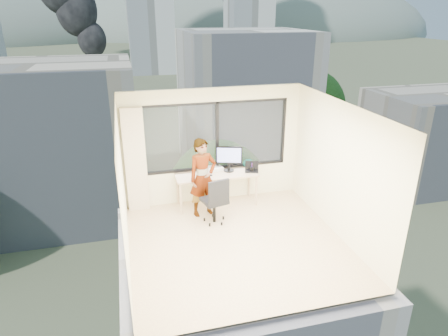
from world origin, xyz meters
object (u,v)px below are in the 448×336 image
object	(u,v)px
desk	(217,189)
person	(203,178)
chair	(214,199)
handbag	(248,163)
game_console	(215,168)
monitor	(229,159)
laptop	(252,167)

from	to	relation	value
desk	person	xyz separation A→B (m)	(-0.38, -0.35, 0.47)
chair	handbag	world-z (taller)	chair
desk	chair	size ratio (longest dim) A/B	1.73
chair	game_console	world-z (taller)	chair
monitor	handbag	size ratio (longest dim) A/B	2.38
game_console	laptop	world-z (taller)	laptop
person	monitor	bearing A→B (deg)	18.07
person	monitor	world-z (taller)	person
laptop	handbag	world-z (taller)	laptop
monitor	handbag	bearing A→B (deg)	31.74
chair	laptop	distance (m)	1.29
desk	chair	bearing A→B (deg)	-107.13
chair	person	xyz separation A→B (m)	(-0.15, 0.41, 0.33)
laptop	desk	bearing A→B (deg)	-165.76
game_console	chair	bearing A→B (deg)	-118.25
laptop	handbag	distance (m)	0.28
game_console	desk	bearing A→B (deg)	-107.46
game_console	laptop	distance (m)	0.84
person	handbag	xyz separation A→B (m)	(1.18, 0.58, -0.00)
chair	monitor	world-z (taller)	monitor
desk	game_console	size ratio (longest dim) A/B	5.69
person	laptop	distance (m)	1.22
person	laptop	world-z (taller)	person
person	game_console	world-z (taller)	person
chair	person	distance (m)	0.54
chair	game_console	size ratio (longest dim) A/B	3.29
laptop	handbag	size ratio (longest dim) A/B	1.28
game_console	monitor	bearing A→B (deg)	-38.45
monitor	handbag	xyz separation A→B (m)	(0.49, 0.13, -0.20)
laptop	monitor	bearing A→B (deg)	179.98
desk	laptop	distance (m)	0.93
chair	laptop	size ratio (longest dim) A/B	3.27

